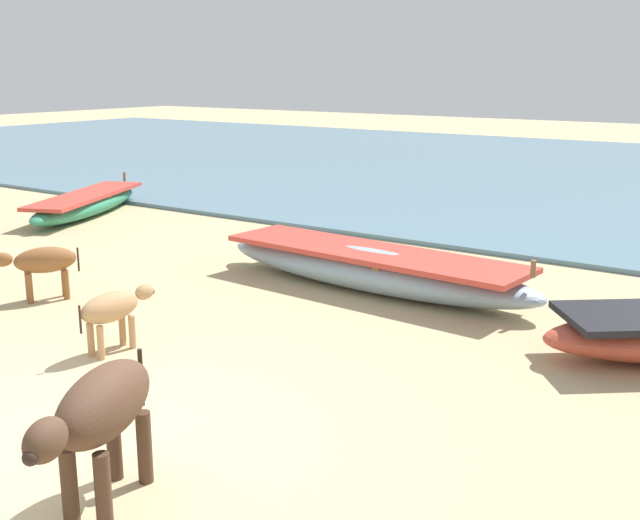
# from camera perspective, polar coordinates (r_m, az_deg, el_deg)

# --- Properties ---
(ground) EXTENTS (80.00, 80.00, 0.00)m
(ground) POSITION_cam_1_polar(r_m,az_deg,el_deg) (6.54, -16.82, -12.79)
(ground) COLOR tan
(fishing_boat_1) EXTENTS (4.92, 1.41, 0.73)m
(fishing_boat_1) POSITION_cam_1_polar(r_m,az_deg,el_deg) (10.43, 3.78, -0.56)
(fishing_boat_1) COLOR #8CA5B7
(fishing_boat_1) RESTS_ON ground
(fishing_boat_5) EXTENTS (2.40, 3.97, 0.63)m
(fishing_boat_5) POSITION_cam_1_polar(r_m,az_deg,el_deg) (16.33, -16.54, 3.94)
(fishing_boat_5) COLOR #338C66
(fishing_boat_5) RESTS_ON ground
(cow_adult_dark) EXTENTS (0.84, 1.43, 0.96)m
(cow_adult_dark) POSITION_cam_1_polar(r_m,az_deg,el_deg) (5.40, -15.55, -10.49)
(cow_adult_dark) COLOR #4C3323
(cow_adult_dark) RESTS_ON ground
(calf_near_tan) EXTENTS (0.29, 0.99, 0.64)m
(calf_near_tan) POSITION_cam_1_polar(r_m,az_deg,el_deg) (8.35, -14.75, -3.43)
(calf_near_tan) COLOR tan
(calf_near_tan) RESTS_ON ground
(calf_far_brown) EXTENTS (0.70, 0.97, 0.68)m
(calf_far_brown) POSITION_cam_1_polar(r_m,az_deg,el_deg) (10.45, -19.43, -0.16)
(calf_far_brown) COLOR brown
(calf_far_brown) RESTS_ON ground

